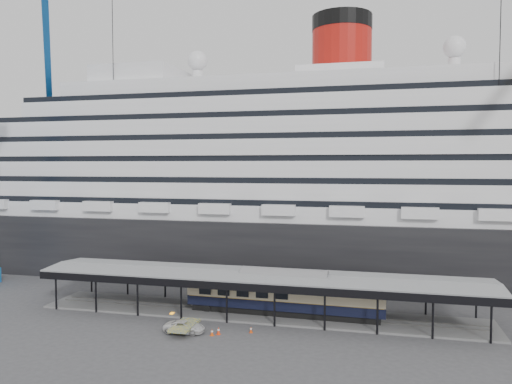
# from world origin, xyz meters

# --- Properties ---
(ground) EXTENTS (200.00, 200.00, 0.00)m
(ground) POSITION_xyz_m (0.00, 0.00, 0.00)
(ground) COLOR #3D3D40
(ground) RESTS_ON ground
(cruise_ship) EXTENTS (130.00, 30.00, 43.90)m
(cruise_ship) POSITION_xyz_m (0.05, 32.00, 18.35)
(cruise_ship) COLOR black
(cruise_ship) RESTS_ON ground
(platform_canopy) EXTENTS (56.00, 9.18, 5.30)m
(platform_canopy) POSITION_xyz_m (0.00, 5.00, 2.36)
(platform_canopy) COLOR slate
(platform_canopy) RESTS_ON ground
(port_truck) EXTENTS (4.64, 2.23, 1.27)m
(port_truck) POSITION_xyz_m (-6.41, -3.62, 0.64)
(port_truck) COLOR silver
(port_truck) RESTS_ON ground
(pullman_carriage) EXTENTS (24.46, 3.79, 23.94)m
(pullman_carriage) POSITION_xyz_m (3.24, 5.00, 2.88)
(pullman_carriage) COLOR black
(pullman_carriage) RESTS_ON ground
(traffic_cone_left) EXTENTS (0.46, 0.46, 0.78)m
(traffic_cone_left) POSITION_xyz_m (-3.11, -3.84, 0.39)
(traffic_cone_left) COLOR #DC4B0C
(traffic_cone_left) RESTS_ON ground
(traffic_cone_mid) EXTENTS (0.51, 0.51, 0.85)m
(traffic_cone_mid) POSITION_xyz_m (-2.54, -3.31, 0.42)
(traffic_cone_mid) COLOR #F5380D
(traffic_cone_mid) RESTS_ON ground
(traffic_cone_right) EXTENTS (0.41, 0.41, 0.72)m
(traffic_cone_right) POSITION_xyz_m (0.78, -1.88, 0.36)
(traffic_cone_right) COLOR #D0400B
(traffic_cone_right) RESTS_ON ground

